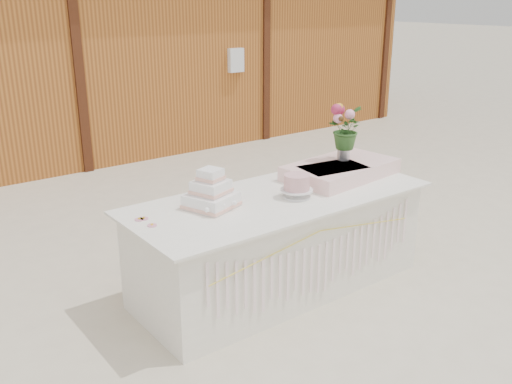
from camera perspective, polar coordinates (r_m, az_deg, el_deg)
ground at (r=4.66m, az=2.26°, el=-9.38°), size 80.00×80.00×0.00m
barn at (r=9.52m, az=-21.98°, el=14.49°), size 12.60×4.60×3.30m
cake_table at (r=4.48m, az=2.37°, el=-5.04°), size 2.40×1.00×0.77m
wedding_cake at (r=4.09m, az=-4.52°, el=-0.26°), size 0.41×0.41×0.29m
pink_cake_stand at (r=4.29m, az=4.10°, el=0.73°), size 0.25×0.25×0.18m
satin_runner at (r=4.85m, az=8.47°, el=2.24°), size 1.01×0.65×0.12m
flower_vase at (r=4.90m, az=8.74°, el=4.04°), size 0.11×0.11×0.15m
bouquet at (r=4.85m, az=8.89°, el=6.86°), size 0.41×0.41×0.35m
loose_flowers at (r=3.86m, az=-10.35°, el=-3.11°), size 0.14×0.32×0.02m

